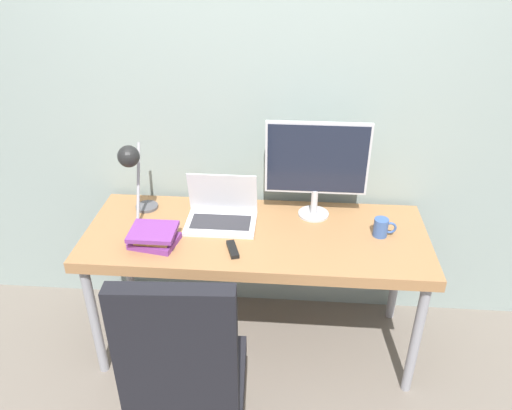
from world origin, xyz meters
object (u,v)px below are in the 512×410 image
Objects in this scene: mug at (382,227)px; monitor at (317,163)px; laptop at (221,213)px; book_stack at (154,237)px; office_chair at (185,375)px; desk_lamp at (132,166)px.

monitor is at bearing 151.63° from mug.
laptop reaches higher than book_stack.
monitor is 0.47× the size of office_chair.
monitor is at bearing 9.05° from desk_lamp.
office_chair is 0.75m from book_stack.
monitor is 2.16× the size of book_stack.
monitor is 4.60× the size of mug.
laptop is 1.48× the size of book_stack.
desk_lamp reaches higher than book_stack.
mug is (1.26, -0.03, -0.28)m from desk_lamp.
monitor is 0.93m from desk_lamp.
monitor is 1.23m from office_chair.
desk_lamp is at bearing 123.38° from book_stack.
office_chair reaches higher than mug.
desk_lamp is at bearing -170.95° from monitor.
office_chair reaches higher than laptop.
desk_lamp is 0.37m from book_stack.
office_chair is at bearing -91.70° from laptop.
office_chair is at bearing -135.61° from mug.
office_chair is at bearing -64.76° from desk_lamp.
office_chair is 9.78× the size of mug.
mug is (1.13, 0.17, 0.01)m from book_stack.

